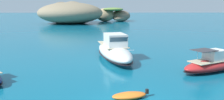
{
  "coord_description": "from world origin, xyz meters",
  "views": [
    {
      "loc": [
        -1.77,
        -14.51,
        6.73
      ],
      "look_at": [
        -0.76,
        14.0,
        1.04
      ],
      "focal_mm": 36.03,
      "sensor_mm": 36.0,
      "label": 1
    }
  ],
  "objects": [
    {
      "name": "dinghy_tender",
      "position": [
        0.06,
        0.97,
        0.22
      ],
      "size": [
        2.87,
        1.62,
        0.58
      ],
      "color": "orange",
      "rests_on": "ground"
    },
    {
      "name": "islet_large",
      "position": [
        -14.68,
        72.68,
        3.83
      ],
      "size": [
        24.27,
        23.64,
        8.33
      ],
      "color": "#84755B",
      "rests_on": "ground"
    },
    {
      "name": "islet_small",
      "position": [
        3.02,
        82.54,
        2.65
      ],
      "size": [
        15.56,
        13.47,
        5.87
      ],
      "color": "#9E8966",
      "rests_on": "ground"
    },
    {
      "name": "motorboat_white",
      "position": [
        -0.49,
        13.41,
        1.1
      ],
      "size": [
        5.63,
        11.67,
        3.3
      ],
      "color": "white",
      "rests_on": "ground"
    },
    {
      "name": "motorboat_red",
      "position": [
        9.39,
        7.64,
        0.75
      ],
      "size": [
        7.77,
        5.24,
        2.36
      ],
      "color": "red",
      "rests_on": "ground"
    }
  ]
}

